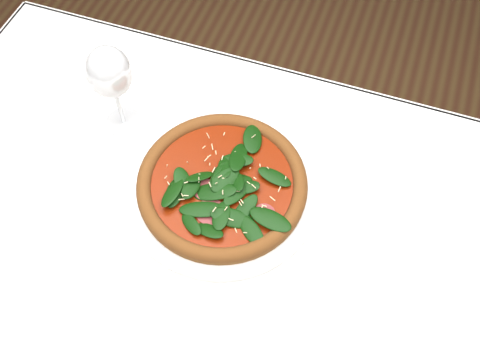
% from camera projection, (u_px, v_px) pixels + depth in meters
% --- Properties ---
extents(ground, '(6.00, 6.00, 0.00)m').
position_uv_depth(ground, '(224.00, 351.00, 1.52)').
color(ground, brown).
rests_on(ground, ground).
extents(dining_table, '(1.21, 0.81, 0.75)m').
position_uv_depth(dining_table, '(215.00, 263.00, 0.97)').
color(dining_table, white).
rests_on(dining_table, ground).
extents(plate, '(0.34, 0.34, 0.01)m').
position_uv_depth(plate, '(222.00, 188.00, 0.92)').
color(plate, white).
rests_on(plate, dining_table).
extents(pizza, '(0.37, 0.37, 0.04)m').
position_uv_depth(pizza, '(222.00, 182.00, 0.91)').
color(pizza, '#915823').
rests_on(pizza, plate).
extents(wine_glass, '(0.08, 0.08, 0.19)m').
position_uv_depth(wine_glass, '(110.00, 74.00, 0.90)').
color(wine_glass, white).
rests_on(wine_glass, dining_table).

